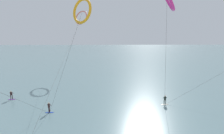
{
  "coord_description": "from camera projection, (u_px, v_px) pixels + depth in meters",
  "views": [
    {
      "loc": [
        -0.6,
        -1.69,
        12.12
      ],
      "look_at": [
        0.0,
        22.27,
        7.45
      ],
      "focal_mm": 26.26,
      "sensor_mm": 36.0,
      "label": 1
    }
  ],
  "objects": [
    {
      "name": "surfer_violet",
      "position": [
        11.0,
        96.0,
        31.03
      ],
      "size": [
        1.4,
        0.64,
        1.7
      ],
      "rotation": [
        0.0,
        0.0,
        0.32
      ],
      "color": "purple",
      "rests_on": "ground"
    },
    {
      "name": "kite_amber",
      "position": [
        82.0,
        11.0,
        25.87
      ],
      "size": [
        7.19,
        4.69,
        17.92
      ],
      "rotation": [
        0.0,
        0.0,
        5.6
      ],
      "color": "orange",
      "rests_on": "ground"
    },
    {
      "name": "sea_water",
      "position": [
        109.0,
        54.0,
        109.24
      ],
      "size": [
        400.0,
        200.0,
        0.08
      ],
      "primitive_type": "cube",
      "color": "slate",
      "rests_on": "ground"
    },
    {
      "name": "kite_coral",
      "position": [
        81.0,
        18.0,
        55.19
      ],
      "size": [
        5.28,
        50.23,
        20.31
      ],
      "rotation": [
        0.0,
        0.0,
        5.71
      ],
      "color": "#EA7260",
      "rests_on": "ground"
    },
    {
      "name": "surfer_cobalt",
      "position": [
        49.0,
        108.0,
        25.75
      ],
      "size": [
        1.4,
        0.61,
        1.7
      ],
      "rotation": [
        0.0,
        0.0,
        4.62
      ],
      "color": "#2647B7",
      "rests_on": "ground"
    },
    {
      "name": "surfer_ivory",
      "position": [
        165.0,
        101.0,
        28.76
      ],
      "size": [
        1.4,
        0.59,
        1.7
      ],
      "rotation": [
        0.0,
        0.0,
        0.06
      ],
      "color": "silver",
      "rests_on": "ground"
    }
  ]
}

